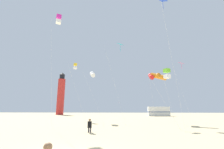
# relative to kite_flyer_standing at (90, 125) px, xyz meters

# --- Properties ---
(kite_flyer_standing) EXTENTS (0.40, 0.54, 1.16)m
(kite_flyer_standing) POSITION_rel_kite_flyer_standing_xyz_m (0.00, 0.00, 0.00)
(kite_flyer_standing) COLOR black
(kite_flyer_standing) RESTS_ON ground
(kite_tube_scarlet) EXTENTS (0.91, 2.54, 7.77)m
(kite_tube_scarlet) POSITION_rel_kite_flyer_standing_xyz_m (7.26, 10.87, 6.46)
(kite_tube_scarlet) COLOR silver
(kite_tube_scarlet) RESTS_ON ground
(kite_tube_orange) EXTENTS (3.10, 3.00, 7.49)m
(kite_tube_orange) POSITION_rel_kite_flyer_standing_xyz_m (8.12, 9.69, 6.18)
(kite_tube_orange) COLOR silver
(kite_tube_orange) RESTS_ON ground
(kite_diamond_blue) EXTENTS (1.54, 1.54, 14.11)m
(kite_diamond_blue) POSITION_rel_kite_flyer_standing_xyz_m (7.44, 1.90, 12.54)
(kite_diamond_blue) COLOR silver
(kite_diamond_blue) RESTS_ON ground
(kite_box_gold) EXTENTS (3.35, 3.09, 11.10)m
(kite_box_gold) POSITION_rel_kite_flyer_standing_xyz_m (-6.80, 16.37, 9.89)
(kite_box_gold) COLOR silver
(kite_box_gold) RESTS_ON ground
(kite_tube_white) EXTENTS (3.25, 3.43, 8.57)m
(kite_tube_white) POSITION_rel_kite_flyer_standing_xyz_m (-2.41, 12.38, 7.25)
(kite_tube_white) COLOR silver
(kite_tube_white) RESTS_ON ground
(kite_diamond_cyan) EXTENTS (3.14, 3.14, 12.05)m
(kite_diamond_cyan) POSITION_rel_kite_flyer_standing_xyz_m (2.42, 8.98, 10.64)
(kite_diamond_cyan) COLOR silver
(kite_diamond_cyan) RESTS_ON ground
(kite_box_magenta) EXTENTS (1.33, 1.16, 13.92)m
(kite_box_magenta) POSITION_rel_kite_flyer_standing_xyz_m (-5.34, 4.02, 12.70)
(kite_box_magenta) COLOR silver
(kite_box_magenta) RESTS_ON ground
(kite_diamond_rainbow) EXTENTS (2.46, 2.46, 10.61)m
(kite_diamond_rainbow) POSITION_rel_kite_flyer_standing_xyz_m (13.68, 15.29, 9.33)
(kite_diamond_rainbow) COLOR silver
(kite_diamond_rainbow) RESTS_ON ground
(kite_box_lime) EXTENTS (2.71, 2.71, 6.65)m
(kite_box_lime) POSITION_rel_kite_flyer_standing_xyz_m (8.05, 4.81, 5.46)
(kite_box_lime) COLOR silver
(kite_box_lime) RESTS_ON ground
(lighthouse_distant) EXTENTS (2.80, 2.80, 16.80)m
(lighthouse_distant) POSITION_rel_kite_flyer_standing_xyz_m (-22.00, 47.32, 7.22)
(lighthouse_distant) COLOR red
(lighthouse_distant) RESTS_ON ground
(rv_van_white) EXTENTS (6.45, 2.36, 2.80)m
(rv_van_white) POSITION_rel_kite_flyer_standing_xyz_m (13.53, 36.92, 0.78)
(rv_van_white) COLOR white
(rv_van_white) RESTS_ON ground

